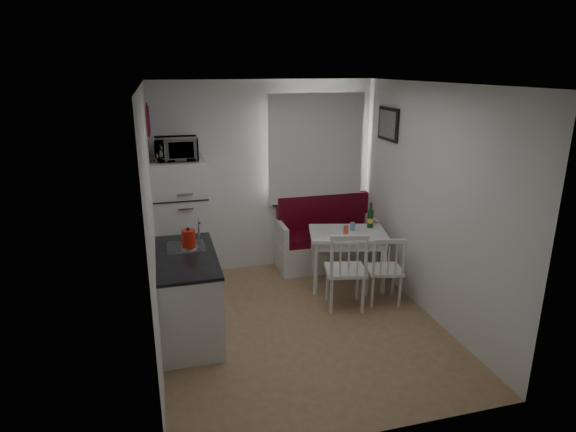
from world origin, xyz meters
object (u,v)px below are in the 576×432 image
(dining_table, at_px, (348,238))
(wine_bottle, at_px, (371,215))
(chair_left, at_px, (349,263))
(bench, at_px, (326,243))
(chair_right, at_px, (388,263))
(microwave, at_px, (176,149))
(fridge, at_px, (181,224))
(kitchen_counter, at_px, (188,294))
(kettle, at_px, (189,239))

(dining_table, relative_size, wine_bottle, 3.34)
(chair_left, bearing_deg, bench, 93.70)
(chair_right, relative_size, microwave, 0.96)
(bench, bearing_deg, fridge, -176.78)
(dining_table, bearing_deg, kitchen_counter, -147.46)
(kitchen_counter, height_order, kettle, kitchen_counter)
(dining_table, bearing_deg, fridge, 179.09)
(bench, height_order, dining_table, bench)
(chair_left, bearing_deg, dining_table, 81.78)
(bench, bearing_deg, kitchen_counter, -146.21)
(bench, relative_size, chair_left, 2.65)
(dining_table, bearing_deg, microwave, -179.60)
(microwave, xyz_separation_m, wine_bottle, (2.41, -0.40, -0.91))
(kettle, height_order, wine_bottle, kettle)
(bench, xyz_separation_m, chair_right, (0.30, -1.32, 0.20))
(dining_table, distance_m, kettle, 2.13)
(microwave, bearing_deg, fridge, 90.00)
(bench, bearing_deg, kettle, -148.94)
(bench, relative_size, fridge, 0.85)
(fridge, bearing_deg, wine_bottle, -10.65)
(microwave, distance_m, kettle, 1.30)
(chair_left, xyz_separation_m, chair_right, (0.50, 0.01, -0.06))
(wine_bottle, bearing_deg, bench, 125.21)
(fridge, bearing_deg, chair_left, -34.07)
(chair_left, relative_size, fridge, 0.32)
(fridge, bearing_deg, dining_table, -15.03)
(dining_table, distance_m, fridge, 2.14)
(fridge, relative_size, wine_bottle, 5.04)
(chair_left, bearing_deg, kitchen_counter, -167.07)
(bench, xyz_separation_m, kettle, (-1.98, -1.19, 0.68))
(bench, relative_size, microwave, 2.82)
(dining_table, bearing_deg, chair_left, -96.34)
(kettle, bearing_deg, kitchen_counter, -106.67)
(dining_table, distance_m, wine_bottle, 0.44)
(kitchen_counter, relative_size, chair_right, 2.74)
(bench, xyz_separation_m, fridge, (-2.01, -0.11, 0.50))
(bench, bearing_deg, chair_right, -77.28)
(bench, xyz_separation_m, microwave, (-2.01, -0.16, 1.47))
(bench, height_order, chair_left, bench)
(fridge, xyz_separation_m, microwave, (0.00, -0.05, 0.97))
(fridge, distance_m, microwave, 0.97)
(fridge, height_order, kettle, fridge)
(microwave, bearing_deg, bench, 4.64)
(dining_table, relative_size, kettle, 4.80)
(bench, bearing_deg, chair_left, -98.55)
(kettle, bearing_deg, chair_left, -4.62)
(chair_right, height_order, fridge, fridge)
(dining_table, height_order, kettle, kettle)
(bench, height_order, chair_right, bench)
(wine_bottle, bearing_deg, kitchen_counter, -161.94)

